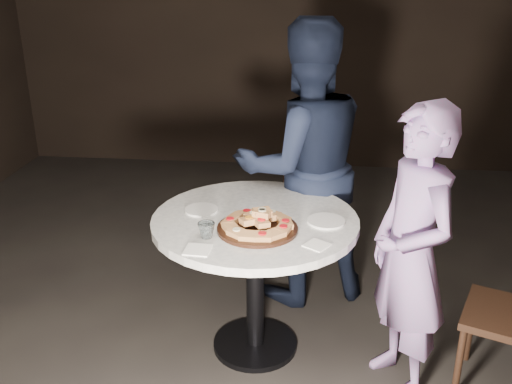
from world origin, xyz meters
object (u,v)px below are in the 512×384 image
focaccia_pile (258,222)px  chair_far (306,196)px  diner_teal (411,256)px  serving_board (257,229)px  diner_navy (303,166)px  water_glass (206,230)px  table (255,243)px

focaccia_pile → chair_far: bearing=80.0°
focaccia_pile → diner_teal: diner_teal is taller
serving_board → diner_navy: (0.22, 0.81, 0.07)m
focaccia_pile → diner_navy: diner_navy is taller
diner_navy → water_glass: bearing=43.1°
serving_board → water_glass: size_ratio=4.80×
water_glass → diner_navy: diner_navy is taller
focaccia_pile → table: bearing=101.2°
serving_board → diner_teal: size_ratio=0.27×
chair_far → water_glass: bearing=55.7°
chair_far → diner_teal: size_ratio=0.56×
chair_far → diner_teal: bearing=95.1°
table → diner_teal: (0.81, -0.24, 0.09)m
water_glass → chair_far: 1.58m
table → focaccia_pile: 0.26m
diner_teal → diner_navy: bearing=-168.4°
serving_board → chair_far: size_ratio=0.48×
water_glass → diner_navy: (0.46, 0.92, 0.04)m
focaccia_pile → water_glass: size_ratio=4.31×
focaccia_pile → chair_far: size_ratio=0.43×
table → focaccia_pile: (0.03, -0.16, 0.21)m
water_glass → diner_teal: bearing=1.9°
table → water_glass: 0.40m
diner_teal → chair_far: bearing=179.9°
serving_board → diner_teal: (0.78, -0.08, -0.08)m
diner_teal → focaccia_pile: bearing=-116.6°
diner_navy → serving_board: bearing=54.9°
diner_teal → water_glass: bearing=-109.0°
focaccia_pile → chair_far: focaccia_pile is taller
table → serving_board: serving_board is taller
serving_board → water_glass: (-0.25, -0.11, 0.03)m
water_glass → serving_board: bearing=24.0°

